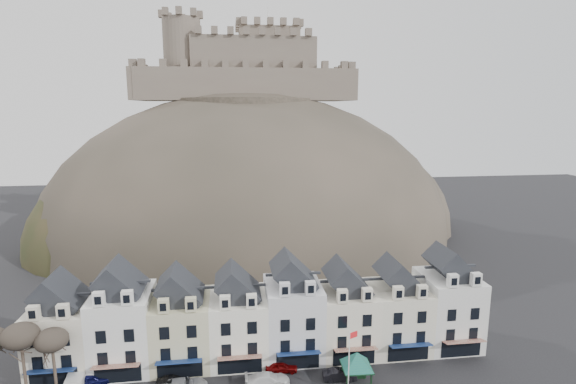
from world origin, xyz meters
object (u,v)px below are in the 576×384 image
Objects in this scene: car_maroon at (281,366)px; car_charcoal at (340,375)px; flagpole at (350,360)px; white_van at (78,379)px; car_navy at (90,380)px; car_white at (267,380)px; bus_shelter at (357,360)px; car_black at (173,383)px.

car_charcoal is (6.41, -2.50, -0.01)m from car_maroon.
car_charcoal is (-0.22, 3.10, -3.75)m from flagpole.
white_van is 1.00× the size of car_navy.
white_van reaches higher than car_charcoal.
white_van is 21.10m from car_white.
flagpole is at bearing -172.38° from car_charcoal.
bus_shelter is 1.68× the size of car_charcoal.
car_black is (-20.20, 2.34, -2.58)m from bus_shelter.
car_maroon is (21.45, 0.00, -0.07)m from car_navy.
car_charcoal is (-1.54, 1.36, -2.56)m from bus_shelter.
bus_shelter is 1.71× the size of car_maroon.
car_maroon is (1.85, 2.50, -0.08)m from car_white.
car_charcoal is at bearing -10.32° from white_van.
bus_shelter is 9.20m from car_maroon.
car_black is at bearing 101.09° from car_maroon.
white_van is 10.66m from car_black.
flagpole is at bearing -16.19° from white_van.
car_black is at bearing 167.83° from flagpole.
car_white is at bearing -118.52° from car_navy.
car_navy is at bearing 80.64° from car_white.
car_maroon is at bearing 139.83° from flagpole.
car_navy is at bearing 175.20° from bus_shelter.
car_charcoal is at bearing -116.38° from car_navy.
car_maroon is at bearing -82.08° from car_black.
bus_shelter is 20.50m from car_black.
car_white is 1.32× the size of car_maroon.
car_white is 8.26m from car_charcoal.
white_van is at bearing 94.00° from car_maroon.
white_van is (-29.43, 5.60, -3.45)m from flagpole.
white_van reaches higher than car_white.
white_van is 29.31m from car_charcoal.
bus_shelter reaches higher than car_black.
white_van is (-30.75, 3.86, -2.26)m from bus_shelter.
flagpole is 19.68m from car_black.
car_maroon is at bearing 156.77° from bus_shelter.
car_maroon reaches higher than car_charcoal.
flagpole is 2.03× the size of car_maroon.
car_black is 10.45m from car_white.
car_navy is (1.35, 0.00, -0.22)m from white_van.
car_white is at bearing -12.23° from white_van.
car_navy is at bearing -5.43° from white_van.
white_van reaches higher than car_black.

